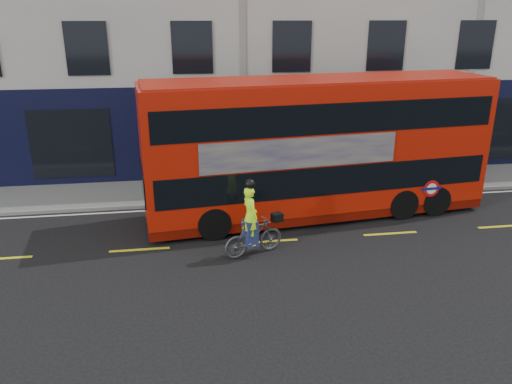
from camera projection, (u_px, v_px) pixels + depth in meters
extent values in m
plane|color=black|center=(278.00, 264.00, 14.28)|extent=(120.00, 120.00, 0.00)
cube|color=slate|center=(248.00, 188.00, 20.31)|extent=(60.00, 3.00, 0.12)
cube|color=gray|center=(254.00, 201.00, 18.92)|extent=(60.00, 0.12, 0.13)
cube|color=black|center=(243.00, 133.00, 21.04)|extent=(50.00, 0.08, 4.00)
cube|color=silver|center=(255.00, 205.00, 18.66)|extent=(58.00, 0.10, 0.01)
cube|color=#BB1707|center=(317.00, 143.00, 17.01)|extent=(11.99, 3.96, 4.22)
cube|color=#5D0B03|center=(315.00, 205.00, 17.78)|extent=(11.98, 3.91, 0.32)
cube|color=black|center=(316.00, 169.00, 17.32)|extent=(11.52, 3.95, 0.96)
cube|color=black|center=(319.00, 111.00, 16.64)|extent=(11.52, 3.95, 0.96)
cube|color=#9B170B|center=(320.00, 79.00, 16.29)|extent=(11.74, 3.83, 0.09)
cube|color=black|center=(463.00, 157.00, 18.75)|extent=(0.31, 2.40, 0.96)
cube|color=black|center=(471.00, 103.00, 18.06)|extent=(0.31, 2.40, 0.96)
cube|color=black|center=(143.00, 183.00, 15.90)|extent=(0.31, 2.40, 0.96)
cube|color=gray|center=(301.00, 153.00, 15.48)|extent=(6.38, 0.75, 0.96)
cylinder|color=red|center=(432.00, 189.00, 17.18)|extent=(0.60, 0.09, 0.60)
cylinder|color=white|center=(432.00, 189.00, 17.18)|extent=(0.38, 0.06, 0.38)
cube|color=#0C1459|center=(432.00, 189.00, 17.17)|extent=(0.75, 0.10, 0.10)
cylinder|color=black|center=(416.00, 190.00, 18.68)|extent=(1.36, 2.83, 1.07)
cylinder|color=black|center=(385.00, 193.00, 18.37)|extent=(1.36, 2.83, 1.07)
cylinder|color=black|center=(208.00, 210.00, 16.78)|extent=(1.36, 2.83, 1.07)
imported|color=#4A4C4F|center=(254.00, 237.00, 14.64)|extent=(1.95, 1.14, 1.13)
imported|color=#BDFE18|center=(250.00, 216.00, 14.36)|extent=(0.61, 0.74, 1.75)
cube|color=black|center=(277.00, 217.00, 14.84)|extent=(0.38, 0.34, 0.25)
cube|color=navy|center=(250.00, 233.00, 14.54)|extent=(0.46, 0.52, 0.79)
sphere|color=black|center=(250.00, 184.00, 14.03)|extent=(0.29, 0.29, 0.29)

